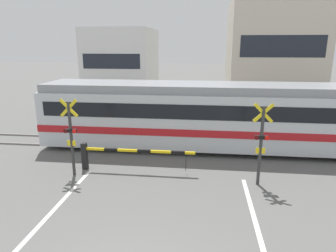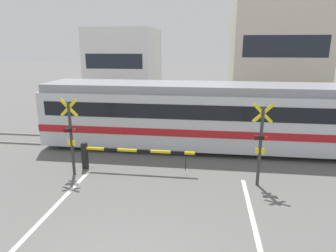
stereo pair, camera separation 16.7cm
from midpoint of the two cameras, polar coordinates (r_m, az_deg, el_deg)
The scene contains 10 objects.
rail_track_near at distance 14.03m, azimuth 1.15°, elevation -4.61°, with size 50.00×0.10×0.08m.
rail_track_far at distance 15.38m, azimuth 1.77°, elevation -2.82°, with size 50.00×0.10×0.08m.
commuter_train at distance 14.31m, azimuth 15.05°, elevation 1.97°, with size 19.02×2.93×3.07m.
crossing_barrier_near at distance 11.90m, azimuth -9.67°, elevation -5.10°, with size 4.47×0.20×1.07m.
crossing_barrier_far at distance 17.23m, azimuth 9.03°, elevation 1.27°, with size 4.47×0.20×1.07m.
crossing_signal_left at distance 11.60m, azimuth -17.62°, elevation -1.42°, with size 0.68×0.15×2.94m.
crossing_signal_right at distance 10.68m, azimuth 17.66°, elevation -2.82°, with size 0.68×0.15×2.94m.
pedestrian at distance 19.67m, azimuth 5.24°, elevation 4.11°, with size 0.38×0.24×1.80m.
building_left_of_street at distance 30.09m, azimuth -7.95°, elevation 11.86°, with size 5.97×7.35×6.29m.
building_right_of_street at distance 29.57m, azimuth 19.93°, elevation 13.27°, with size 7.83×7.35×8.55m.
Camera 2 is at (1.58, -4.09, 4.77)m, focal length 32.00 mm.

